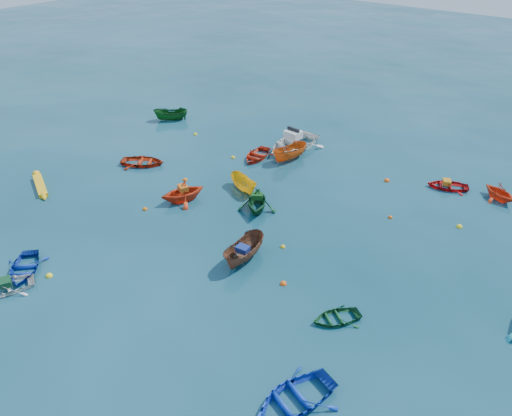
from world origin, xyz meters
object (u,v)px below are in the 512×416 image
Objects in this scene: dinghy_blue_sw at (25,271)px; dinghy_white_near at (6,290)px; kayak_yellow at (41,188)px; motorboat_white at (293,148)px; dinghy_blue_se at (294,402)px.

dinghy_blue_sw reaches higher than dinghy_white_near.
dinghy_white_near is at bearing -112.77° from dinghy_blue_sw.
kayak_yellow is (-7.56, 5.67, 0.00)m from dinghy_blue_sw.
dinghy_white_near is at bearing -89.34° from motorboat_white.
dinghy_blue_se is at bearing 39.18° from dinghy_white_near.
dinghy_white_near is 23.09m from motorboat_white.
dinghy_blue_sw is 1.53m from dinghy_white_near.
motorboat_white reaches higher than dinghy_blue_se.
dinghy_blue_sw is 9.45m from kayak_yellow.
dinghy_white_near is 10.81m from kayak_yellow.
motorboat_white is (10.16, 15.92, 0.00)m from kayak_yellow.
dinghy_white_near is 0.56× the size of motorboat_white.
dinghy_blue_se is 0.70× the size of motorboat_white.
dinghy_white_near reaches higher than kayak_yellow.
dinghy_blue_sw reaches higher than kayak_yellow.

